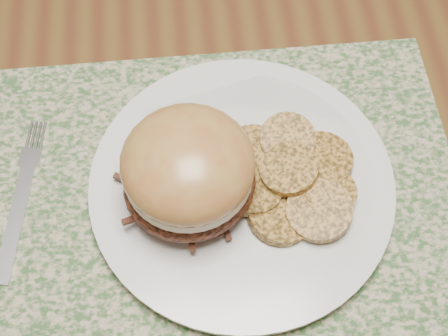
# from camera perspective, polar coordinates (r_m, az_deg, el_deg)

# --- Properties ---
(ground) EXTENTS (3.50, 3.50, 0.00)m
(ground) POSITION_cam_1_polar(r_m,az_deg,el_deg) (1.34, -11.40, -13.31)
(ground) COLOR #52381C
(ground) RESTS_ON ground
(placemat) EXTENTS (0.45, 0.33, 0.00)m
(placemat) POSITION_cam_1_polar(r_m,az_deg,el_deg) (0.57, -0.53, -2.70)
(placemat) COLOR #34572C
(placemat) RESTS_ON dining_table
(dinner_plate) EXTENTS (0.26, 0.26, 0.02)m
(dinner_plate) POSITION_cam_1_polar(r_m,az_deg,el_deg) (0.57, 1.62, -1.60)
(dinner_plate) COLOR silver
(dinner_plate) RESTS_ON placemat
(pork_sandwich) EXTENTS (0.15, 0.14, 0.09)m
(pork_sandwich) POSITION_cam_1_polar(r_m,az_deg,el_deg) (0.52, -3.27, -0.33)
(pork_sandwich) COLOR black
(pork_sandwich) RESTS_ON dinner_plate
(roasted_potatoes) EXTENTS (0.14, 0.15, 0.03)m
(roasted_potatoes) POSITION_cam_1_polar(r_m,az_deg,el_deg) (0.56, 6.15, -0.92)
(roasted_potatoes) COLOR #AD7932
(roasted_potatoes) RESTS_ON dinner_plate
(fork) EXTENTS (0.04, 0.16, 0.00)m
(fork) POSITION_cam_1_polar(r_m,az_deg,el_deg) (0.60, -18.03, -2.52)
(fork) COLOR silver
(fork) RESTS_ON placemat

